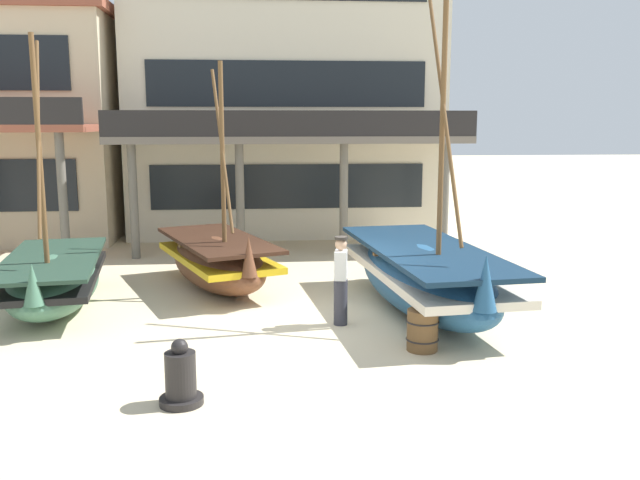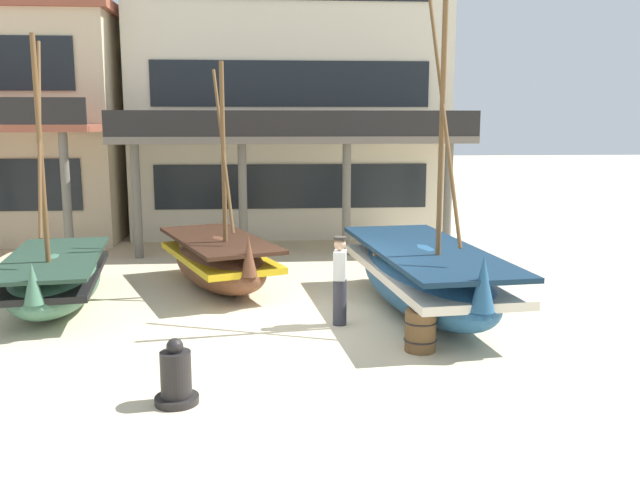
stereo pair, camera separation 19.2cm
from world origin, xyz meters
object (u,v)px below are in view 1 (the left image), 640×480
object	(u,v)px
wooden_barrel	(422,330)
fishing_boat_centre_large	(425,276)
capstan_winch	(181,379)
fisherman_by_hull	(341,281)
harbor_building_main	(284,89)
fishing_boat_far_right	(53,279)
fishing_boat_near_left	(218,261)

from	to	relation	value
wooden_barrel	fishing_boat_centre_large	bearing A→B (deg)	75.52
capstan_winch	fisherman_by_hull	bearing A→B (deg)	52.89
wooden_barrel	capstan_winch	bearing A→B (deg)	-153.83
capstan_winch	harbor_building_main	world-z (taller)	harbor_building_main
fishing_boat_centre_large	harbor_building_main	xyz separation A→B (m)	(-2.36, 11.39, 4.16)
fishing_boat_centre_large	fisherman_by_hull	xyz separation A→B (m)	(-1.79, -0.77, 0.11)
fishing_boat_far_right	fishing_boat_centre_large	bearing A→B (deg)	-6.99
fishing_boat_near_left	fishing_boat_far_right	bearing A→B (deg)	-157.81
fisherman_by_hull	capstan_winch	distance (m)	4.32
fishing_boat_far_right	fisherman_by_hull	world-z (taller)	fishing_boat_far_right
fishing_boat_near_left	harbor_building_main	bearing A→B (deg)	78.33
fishing_boat_near_left	fishing_boat_far_right	world-z (taller)	fishing_boat_far_right
fishing_boat_centre_large	fishing_boat_far_right	size ratio (longest dim) A/B	1.25
fishing_boat_centre_large	capstan_winch	xyz separation A→B (m)	(-4.39, -4.20, -0.36)
fishing_boat_centre_large	fishing_boat_far_right	world-z (taller)	fishing_boat_centre_large
capstan_winch	harbor_building_main	distance (m)	16.36
fishing_boat_near_left	fishing_boat_far_right	distance (m)	3.53
fishing_boat_far_right	wooden_barrel	bearing A→B (deg)	-25.29
fishing_boat_centre_large	wooden_barrel	size ratio (longest dim) A/B	9.64
fisherman_by_hull	fishing_boat_far_right	bearing A→B (deg)	163.49
fishing_boat_centre_large	fisherman_by_hull	size ratio (longest dim) A/B	4.01
fishing_boat_far_right	capstan_winch	xyz separation A→B (m)	(3.13, -5.12, -0.23)
fishing_boat_centre_large	harbor_building_main	distance (m)	12.36
fishing_boat_far_right	fisherman_by_hull	distance (m)	5.97
fishing_boat_near_left	fisherman_by_hull	world-z (taller)	fishing_boat_near_left
fisherman_by_hull	capstan_winch	size ratio (longest dim) A/B	1.83
fishing_boat_centre_large	fishing_boat_far_right	bearing A→B (deg)	173.01
fisherman_by_hull	wooden_barrel	xyz separation A→B (m)	(1.19, -1.57, -0.48)
fisherman_by_hull	fishing_boat_centre_large	bearing A→B (deg)	23.36
fishing_boat_near_left	fishing_boat_far_right	xyz separation A→B (m)	(-3.27, -1.33, -0.06)
fisherman_by_hull	wooden_barrel	bearing A→B (deg)	-52.85
harbor_building_main	fishing_boat_far_right	bearing A→B (deg)	-116.22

